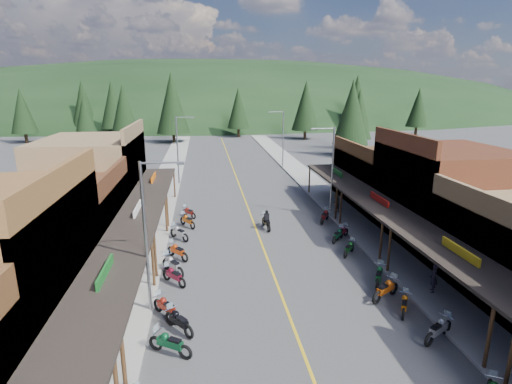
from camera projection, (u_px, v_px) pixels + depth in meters
name	position (u px, v px, depth m)	size (l,w,h in m)	color
ground	(267.00, 257.00, 27.60)	(220.00, 220.00, 0.00)	#38383A
centerline	(240.00, 186.00, 46.74)	(0.15, 90.00, 0.01)	gold
sidewalk_west	(164.00, 188.00, 45.62)	(3.40, 94.00, 0.15)	gray
sidewalk_east	(312.00, 183.00, 47.83)	(3.40, 94.00, 0.15)	gray
shop_west_2	(61.00, 223.00, 26.82)	(10.90, 9.00, 6.20)	#3F2111
shop_west_3	(95.00, 177.00, 35.75)	(10.90, 10.20, 8.20)	brown
shop_east_2	(444.00, 194.00, 30.07)	(10.90, 9.00, 8.20)	#562B19
shop_east_3	(386.00, 178.00, 39.51)	(10.90, 10.20, 6.20)	#4C2D16
streetlight_0	(148.00, 231.00, 19.81)	(2.16, 0.18, 8.00)	gray
streetlight_1	(179.00, 147.00, 46.62)	(2.16, 0.18, 8.00)	gray
streetlight_2	(331.00, 168.00, 34.98)	(2.16, 0.18, 8.00)	gray
streetlight_3	(282.00, 137.00, 56.04)	(2.16, 0.18, 8.00)	gray
ridge_hill	(213.00, 115.00, 156.83)	(310.00, 140.00, 60.00)	black
pine_0	(22.00, 111.00, 80.18)	(5.04, 5.04, 11.00)	black
pine_1	(113.00, 104.00, 89.68)	(5.88, 5.88, 12.50)	black
pine_2	(172.00, 103.00, 79.78)	(6.72, 6.72, 14.00)	black
pine_3	(238.00, 108.00, 89.61)	(5.04, 5.04, 11.00)	black
pine_4	(306.00, 105.00, 85.45)	(5.88, 5.88, 12.50)	black
pine_5	(357.00, 100.00, 98.77)	(6.72, 6.72, 14.00)	black
pine_6	(418.00, 107.00, 93.03)	(5.04, 5.04, 11.00)	black
pine_7	(83.00, 104.00, 94.40)	(5.88, 5.88, 12.50)	black
pine_8	(86.00, 122.00, 61.54)	(4.48, 4.48, 10.00)	black
pine_9	(359.00, 114.00, 72.07)	(4.93, 4.93, 10.80)	black
pine_10	(124.00, 112.00, 71.41)	(5.38, 5.38, 11.60)	black
pine_11	(352.00, 112.00, 64.65)	(5.82, 5.82, 12.40)	black
bike_west_3	(170.00, 343.00, 17.41)	(0.72, 2.17, 1.24)	#0E4826
bike_west_4	(179.00, 320.00, 19.05)	(0.71, 2.14, 1.22)	black
bike_west_5	(166.00, 307.00, 20.23)	(0.72, 2.17, 1.24)	maroon
bike_west_6	(174.00, 275.00, 23.64)	(0.70, 2.09, 1.20)	maroon
bike_west_7	(173.00, 264.00, 24.92)	(0.77, 2.30, 1.32)	gray
bike_west_8	(177.00, 251.00, 27.09)	(0.71, 2.14, 1.22)	#B93A0D
bike_west_9	(179.00, 232.00, 30.49)	(0.71, 2.13, 1.22)	#96969B
bike_west_10	(187.00, 220.00, 33.22)	(0.70, 2.11, 1.21)	#A3480B
bike_west_11	(189.00, 212.00, 35.66)	(0.62, 1.87, 1.07)	maroon
bike_east_3	(439.00, 329.00, 18.42)	(0.72, 2.15, 1.23)	gray
bike_east_4	(404.00, 304.00, 20.64)	(0.64, 1.92, 1.10)	#A2520B
bike_east_5	(386.00, 289.00, 21.96)	(0.75, 2.26, 1.29)	#BA4A0D
bike_east_6	(379.00, 275.00, 23.62)	(0.72, 2.17, 1.24)	#0D451E
bike_east_7	(349.00, 248.00, 27.76)	(0.63, 1.89, 1.08)	#0D4416
bike_east_8	(338.00, 234.00, 30.20)	(0.64, 1.93, 1.10)	#0B3B23
bike_east_9	(342.00, 232.00, 30.74)	(0.64, 1.93, 1.10)	maroon
bike_east_10	(325.00, 215.00, 34.39)	(0.71, 2.13, 1.22)	#610D10
rider_on_bike	(266.00, 221.00, 32.76)	(0.99, 2.29, 1.69)	black
pedestrian_east_a	(434.00, 278.00, 22.44)	(0.61, 0.40, 1.67)	#221E2D
pedestrian_east_b	(335.00, 203.00, 36.44)	(0.88, 0.51, 1.81)	brown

